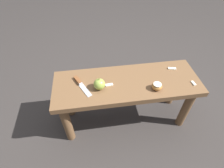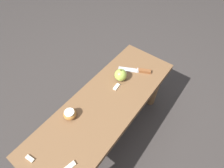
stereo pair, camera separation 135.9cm
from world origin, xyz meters
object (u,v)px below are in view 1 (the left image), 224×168
wooden_bench (126,90)px  knife (80,83)px  apple_whole (99,84)px  apple_cut (157,86)px

wooden_bench → knife: 0.34m
apple_whole → knife: bearing=155.1°
apple_whole → apple_cut: (0.38, -0.06, -0.02)m
wooden_bench → apple_cut: (0.18, -0.10, 0.11)m
knife → wooden_bench: bearing=59.1°
apple_whole → apple_cut: size_ratio=1.26×
knife → apple_cut: bearing=50.1°
wooden_bench → knife: bearing=175.6°
apple_cut → wooden_bench: bearing=152.2°
wooden_bench → apple_whole: size_ratio=11.83×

